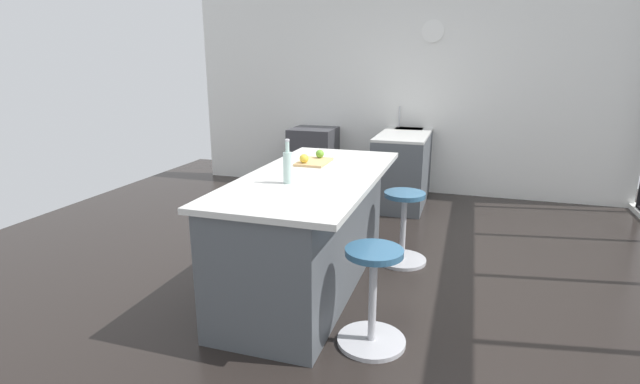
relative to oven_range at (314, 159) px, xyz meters
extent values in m
plane|color=black|center=(2.46, 1.13, -0.43)|extent=(7.65, 7.65, 0.00)
cube|color=silver|center=(-0.35, 1.13, 0.98)|extent=(0.12, 5.88, 2.82)
cylinder|color=white|center=(-0.28, 1.52, 1.70)|extent=(0.03, 0.28, 0.28)
cube|color=#4C5156|center=(0.00, 1.29, 0.00)|extent=(1.89, 0.60, 0.86)
cube|color=silver|center=(0.00, 1.29, 0.45)|extent=(1.89, 0.60, 0.03)
cube|color=#38383D|center=(-0.24, 1.29, 0.40)|extent=(0.44, 0.36, 0.12)
cylinder|color=#B7B7BC|center=(-0.24, 1.14, 0.60)|extent=(0.02, 0.02, 0.28)
cube|color=#38383D|center=(0.00, 0.00, 0.00)|extent=(0.60, 0.60, 0.86)
cube|color=black|center=(0.00, 0.30, -0.04)|extent=(0.44, 0.01, 0.32)
cube|color=#4C5156|center=(2.86, 0.91, 0.01)|extent=(2.08, 0.76, 0.88)
cube|color=silver|center=(2.86, 0.96, 0.47)|extent=(2.14, 0.96, 0.04)
cylinder|color=#B7B7BC|center=(2.18, 1.57, -0.42)|extent=(0.44, 0.44, 0.03)
cylinder|color=#B7B7BC|center=(2.18, 1.57, -0.12)|extent=(0.05, 0.05, 0.59)
cylinder|color=#336084|center=(2.18, 1.57, 0.20)|extent=(0.36, 0.36, 0.04)
cylinder|color=#B7B7BC|center=(3.53, 1.57, -0.42)|extent=(0.44, 0.44, 0.03)
cylinder|color=#B7B7BC|center=(3.53, 1.57, -0.12)|extent=(0.05, 0.05, 0.59)
cylinder|color=#336084|center=(3.53, 1.57, 0.20)|extent=(0.36, 0.36, 0.04)
cube|color=tan|center=(2.48, 0.83, 0.50)|extent=(0.36, 0.24, 0.02)
sphere|color=#609E2D|center=(2.35, 0.84, 0.55)|extent=(0.07, 0.07, 0.07)
sphere|color=gold|center=(2.59, 0.78, 0.55)|extent=(0.08, 0.08, 0.08)
cylinder|color=silver|center=(3.18, 0.87, 0.60)|extent=(0.06, 0.06, 0.22)
cylinder|color=silver|center=(3.18, 0.87, 0.75)|extent=(0.03, 0.03, 0.08)
cylinder|color=#B7B7BC|center=(3.18, 0.87, 0.80)|extent=(0.03, 0.03, 0.02)
camera|label=1|loc=(6.16, 2.06, 1.31)|focal=26.33mm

